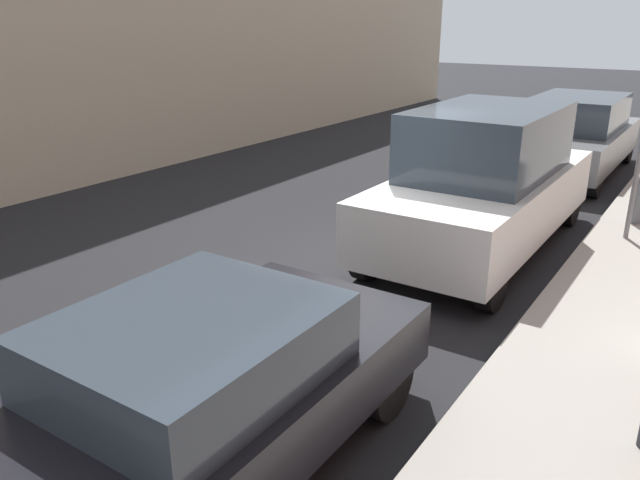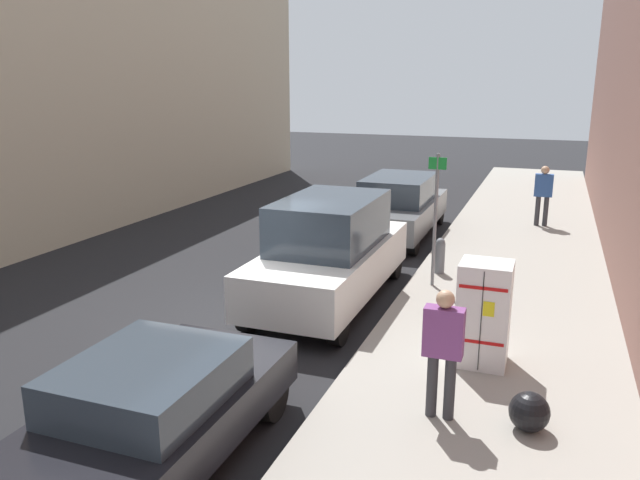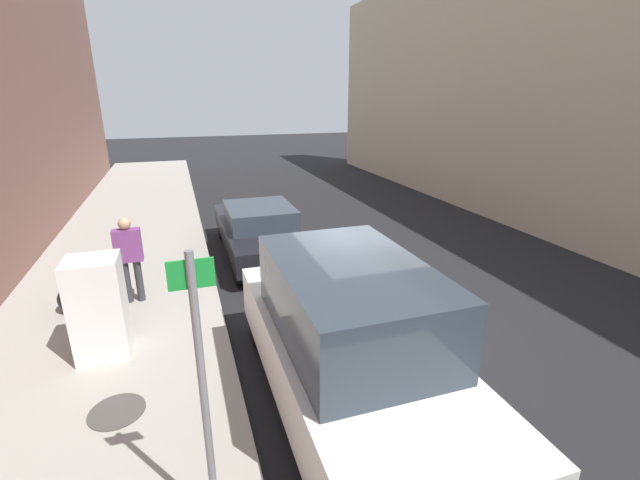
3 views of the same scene
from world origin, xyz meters
name	(u,v)px [view 2 (image 2 of 3)]	position (x,y,z in m)	size (l,w,h in m)	color
ground_plane	(241,322)	(0.00, 0.00, 0.00)	(80.00, 80.00, 0.00)	black
sidewalk_slab	(492,354)	(-4.53, 0.00, 0.09)	(4.05, 44.00, 0.17)	#9E998E
discarded_refrigerator	(484,314)	(-4.39, 0.55, 0.97)	(0.76, 0.70, 1.60)	white
manhole_cover	(473,324)	(-4.09, -0.95, 0.18)	(0.70, 0.70, 0.02)	#47443F
street_sign_post	(435,213)	(-3.01, -2.88, 1.71)	(0.36, 0.07, 2.77)	slate
fire_hydrant	(440,255)	(-3.00, -3.79, 0.58)	(0.22, 0.22, 0.80)	slate
trash_bag	(529,412)	(-5.16, 2.28, 0.42)	(0.50, 0.50, 0.50)	black
pedestrian_walking_far	(443,345)	(-4.08, 2.35, 1.17)	(0.49, 0.23, 1.71)	#333338
pedestrian_standing_near	(543,191)	(-4.99, -9.48, 1.21)	(0.51, 0.24, 1.77)	#333338
parked_suv_gray	(399,206)	(-1.17, -7.50, 0.88)	(1.95, 4.87, 1.72)	slate
parked_van_white	(330,251)	(-1.17, -1.65, 1.05)	(1.96, 5.08, 2.13)	silver
parked_sedan_dark	(142,422)	(-1.17, 4.55, 0.72)	(1.85, 4.62, 1.39)	black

